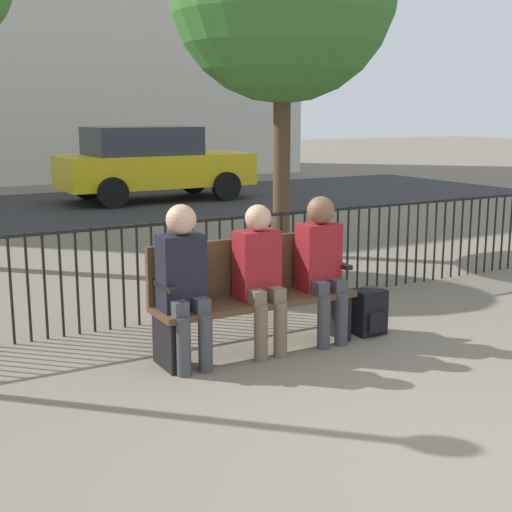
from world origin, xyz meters
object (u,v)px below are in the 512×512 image
seated_person_0 (184,277)px  backpack (369,312)px  parked_car_0 (152,162)px  seated_person_2 (322,260)px  park_bench (251,291)px  seated_person_1 (260,271)px

seated_person_0 → backpack: (1.75, -0.05, -0.52)m
backpack → parked_car_0: bearing=79.1°
backpack → seated_person_2: bearing=174.7°
park_bench → seated_person_0: (-0.66, -0.13, 0.22)m
park_bench → seated_person_1: bearing=-86.4°
backpack → seated_person_0: bearing=178.5°
seated_person_2 → backpack: (0.49, -0.05, -0.51)m
seated_person_2 → parked_car_0: parked_car_0 is taller
park_bench → seated_person_1: (0.01, -0.13, 0.19)m
seated_person_1 → parked_car_0: size_ratio=0.29×
park_bench → seated_person_2: size_ratio=1.38×
backpack → parked_car_0: parked_car_0 is taller
seated_person_2 → backpack: bearing=-5.3°
seated_person_0 → parked_car_0: parked_car_0 is taller
seated_person_2 → parked_car_0: (2.44, 10.03, 0.13)m
backpack → seated_person_1: bearing=177.7°
park_bench → parked_car_0: 10.37m
seated_person_0 → seated_person_2: seated_person_0 is taller
seated_person_0 → seated_person_2: bearing=-0.0°
park_bench → seated_person_0: seated_person_0 is taller
park_bench → seated_person_0: 0.70m
seated_person_1 → parked_car_0: (3.04, 10.03, 0.16)m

